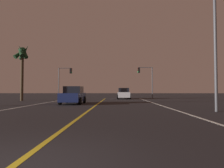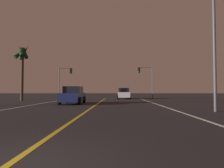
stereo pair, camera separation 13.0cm
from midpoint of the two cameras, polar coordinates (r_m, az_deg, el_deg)
The scene contains 9 objects.
lane_edge_right at distance 15.35m, azimuth 16.05°, elevation -6.62°, with size 0.16×35.64×0.01m, color silver.
lane_edge_left at distance 16.63m, azimuth -25.55°, elevation -6.14°, with size 0.16×35.64×0.01m, color silver.
lane_center_divider at distance 14.97m, azimuth -5.63°, elevation -6.81°, with size 0.16×35.64×0.01m, color gold.
car_oncoming at distance 19.67m, azimuth -11.00°, elevation -3.23°, with size 2.02×4.30×1.70m.
car_ahead_far at distance 31.13m, azimuth 3.48°, elevation -2.78°, with size 2.02×4.30×1.70m.
traffic_light_near_right at distance 33.58m, azimuth 9.68°, elevation 2.50°, with size 2.54×0.36×5.23m.
traffic_light_near_left at distance 34.31m, azimuth -13.17°, elevation 2.31°, with size 2.34×0.36×5.14m.
street_lamp_right_near at distance 13.88m, azimuth 25.66°, elevation 13.11°, with size 2.16×0.44×7.56m.
palm_tree_left_mid at distance 27.98m, azimuth -24.20°, elevation 7.32°, with size 2.15×2.10×7.23m.
Camera 2 is at (1.86, -2.98, 1.27)m, focal length 31.77 mm.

